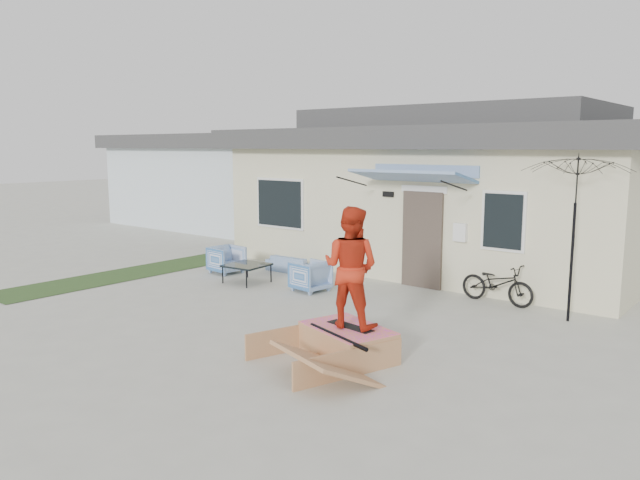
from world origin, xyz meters
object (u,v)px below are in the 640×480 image
Objects in this scene: armchair_right at (310,275)px; skate_ramp at (348,342)px; bicycle at (497,279)px; armchair_left at (227,258)px; patio_umbrella at (574,223)px; coffee_table at (247,273)px; skater at (351,265)px; loveseat at (293,261)px; skateboard at (350,326)px.

armchair_right is 0.40× the size of skate_ramp.
skate_ramp is (3.07, -2.80, -0.13)m from armchair_right.
bicycle is 0.85× the size of skate_ramp.
armchair_left is 0.48× the size of bicycle.
patio_umbrella reaches higher than armchair_left.
armchair_left is 1.24m from coffee_table.
skate_ramp is at bearing -28.09° from coffee_table.
armchair_left is 0.33× the size of patio_umbrella.
patio_umbrella is (7.77, 1.01, 1.38)m from armchair_left.
skater is at bearing -27.62° from coffee_table.
bicycle is (6.29, 1.39, 0.12)m from armchair_left.
skater reaches higher than coffee_table.
armchair_left is at bearing 41.26° from loveseat.
loveseat reaches higher than skate_ramp.
patio_umbrella is at bearing -77.74° from armchair_left.
skater is (0.01, 0.04, 1.15)m from skate_ramp.
skate_ramp is (-0.44, -4.33, -0.26)m from bicycle.
coffee_table is at bearing -167.69° from patio_umbrella.
skate_ramp is at bearing -98.95° from skateboard.
coffee_table is 0.57× the size of bicycle.
coffee_table is 1.08× the size of skateboard.
armchair_right is at bearing 10.38° from coffee_table.
loveseat is at bearing -40.04° from armchair_left.
loveseat is 1.69× the size of skateboard.
patio_umbrella is (4.99, 1.15, 1.39)m from armchair_right.
skateboard is at bearing 178.97° from bicycle.
skate_ramp is 2.22× the size of skateboard.
armchair_right is 0.89× the size of skateboard.
loveseat is at bearing 156.80° from skate_ramp.
bicycle reaches higher than armchair_left.
coffee_table is 5.32m from skate_ramp.
bicycle is (3.51, 1.53, 0.13)m from armchair_right.
armchair_left reaches higher than skateboard.
skater is (-0.43, -4.28, 0.89)m from bicycle.
skater is at bearing -81.20° from skateboard.
armchair_left is at bearing 107.19° from bicycle.
bicycle is 0.86× the size of skater.
coffee_table is at bearing 161.18° from skateboard.
skater is at bearing 55.54° from armchair_right.
armchair_left is 7.95m from patio_umbrella.
coffee_table is at bearing 169.66° from skate_ramp.
patio_umbrella is at bearing 175.01° from loveseat.
skater reaches higher than loveseat.
armchair_left is 0.92× the size of skateboard.
armchair_right is 3.83m from bicycle.
skater reaches higher than patio_umbrella.
skater reaches higher than armchair_left.
armchair_left is 6.61m from skater.
loveseat is 6.31m from skater.
skateboard is at bearing -116.10° from patio_umbrella.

